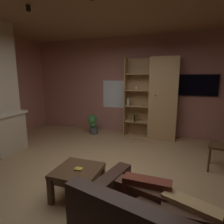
% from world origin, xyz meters
% --- Properties ---
extents(floor, '(6.47, 5.30, 0.02)m').
position_xyz_m(floor, '(0.00, 0.00, -0.01)').
color(floor, tan).
rests_on(floor, ground).
extents(wall_back, '(6.59, 0.06, 2.77)m').
position_xyz_m(wall_back, '(0.00, 2.68, 1.39)').
color(wall_back, '#AD7060').
rests_on(wall_back, ground).
extents(window_pane_back, '(0.66, 0.01, 0.80)m').
position_xyz_m(window_pane_back, '(-0.71, 2.65, 1.15)').
color(window_pane_back, white).
extents(bookshelf_cabinet, '(1.39, 0.41, 2.16)m').
position_xyz_m(bookshelf_cabinet, '(0.67, 2.41, 1.07)').
color(bookshelf_cabinet, tan).
rests_on(bookshelf_cabinet, ground).
extents(coffee_table, '(0.61, 0.60, 0.42)m').
position_xyz_m(coffee_table, '(-0.17, -0.58, 0.33)').
color(coffee_table, '#4C331E').
rests_on(coffee_table, ground).
extents(table_book_0, '(0.11, 0.09, 0.02)m').
position_xyz_m(table_book_0, '(-0.15, -0.60, 0.43)').
color(table_book_0, gold).
rests_on(table_book_0, coffee_table).
extents(potted_floor_plant, '(0.30, 0.30, 0.58)m').
position_xyz_m(potted_floor_plant, '(-1.19, 2.17, 0.31)').
color(potted_floor_plant, '#4C4C51').
rests_on(potted_floor_plant, ground).
extents(wall_mounted_tv, '(0.98, 0.06, 0.55)m').
position_xyz_m(wall_mounted_tv, '(1.59, 2.62, 1.45)').
color(wall_mounted_tv, black).
extents(track_light_spot_1, '(0.07, 0.07, 0.09)m').
position_xyz_m(track_light_spot_1, '(-1.18, -0.14, 2.70)').
color(track_light_spot_1, black).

